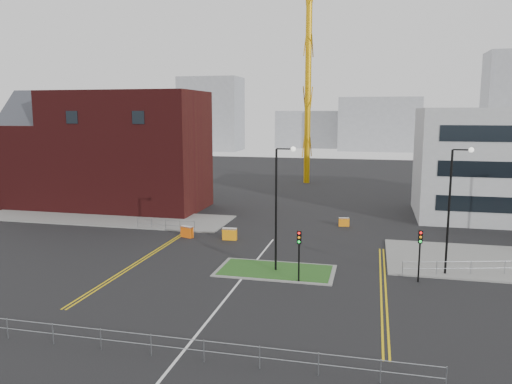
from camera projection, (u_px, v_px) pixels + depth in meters
ground at (216, 310)px, 29.38m from camera, size 200.00×200.00×0.00m
pavement_left at (105, 217)px, 55.06m from camera, size 28.00×8.00×0.12m
island_kerb at (276, 271)px, 36.61m from camera, size 8.60×4.60×0.08m
grass_island at (276, 270)px, 36.60m from camera, size 8.00×4.00×0.12m
brick_building at (106, 151)px, 60.43m from camera, size 24.20×10.07×14.24m
streetlamp_island at (279, 199)px, 35.71m from camera, size 1.46×0.36×9.18m
streetlamp_right_near at (453, 201)px, 34.90m from camera, size 1.46×0.36×9.18m
traffic_light_island at (299, 246)px, 33.81m from camera, size 0.28×0.33×3.65m
traffic_light_right at (420, 246)px, 33.91m from camera, size 0.28×0.33×3.65m
railing_front at (177, 343)px, 23.49m from camera, size 24.05×0.05×1.10m
railing_left at (166, 223)px, 49.06m from camera, size 6.05×0.05×1.10m
centre_line at (226, 298)px, 31.30m from camera, size 0.15×30.00×0.01m
yellow_left_a at (149, 254)px, 41.04m from camera, size 0.12×24.00×0.01m
yellow_left_b at (153, 254)px, 40.97m from camera, size 0.12×24.00×0.01m
yellow_right_a at (381, 289)px, 32.98m from camera, size 0.12×20.00×0.01m
yellow_right_b at (386, 289)px, 32.92m from camera, size 0.12×20.00×0.01m
skyline_a at (211, 114)px, 152.04m from camera, size 18.00×12.00×22.00m
skyline_b at (379, 124)px, 150.76m from camera, size 24.00×12.00×16.00m
skyline_c at (511, 103)px, 137.04m from camera, size 14.00×12.00×28.00m
skyline_d at (323, 129)px, 164.77m from camera, size 30.00×12.00×12.00m
barrier_left at (187, 231)px, 46.48m from camera, size 1.32×0.83×1.05m
barrier_mid at (230, 233)px, 45.54m from camera, size 1.34×0.53×1.10m
barrier_right at (344, 222)px, 51.00m from camera, size 1.10×0.55×0.89m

